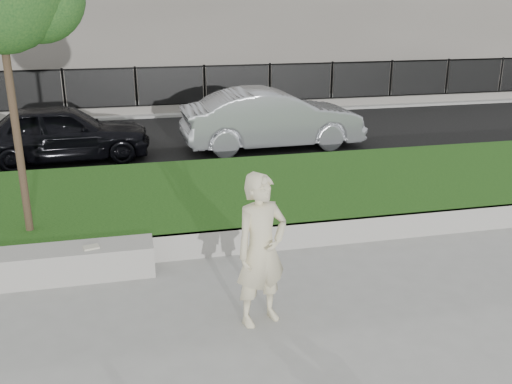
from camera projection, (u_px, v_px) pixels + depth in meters
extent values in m
plane|color=gray|center=(217.00, 290.00, 7.51)|extent=(90.00, 90.00, 0.00)
cube|color=#0D350D|center=(189.00, 201.00, 10.21)|extent=(34.00, 4.00, 0.40)
cube|color=#9B9991|center=(205.00, 244.00, 8.40)|extent=(34.00, 0.08, 0.40)
cube|color=black|center=(165.00, 140.00, 15.34)|extent=(34.00, 7.00, 0.04)
cube|color=gray|center=(155.00, 109.00, 19.48)|extent=(34.00, 3.00, 0.12)
cube|color=slate|center=(156.00, 109.00, 18.50)|extent=(32.00, 0.30, 0.24)
cube|color=black|center=(155.00, 90.00, 18.30)|extent=(32.00, 0.04, 1.50)
cube|color=black|center=(154.00, 67.00, 18.07)|extent=(32.00, 0.05, 0.05)
cube|color=black|center=(156.00, 105.00, 18.46)|extent=(32.00, 0.05, 0.05)
cube|color=#9B9991|center=(74.00, 263.00, 7.78)|extent=(2.16, 0.54, 0.44)
imported|color=beige|center=(261.00, 250.00, 6.51)|extent=(0.78, 0.64, 1.83)
cube|color=beige|center=(91.00, 247.00, 7.70)|extent=(0.23, 0.19, 0.02)
cylinder|color=#38281C|center=(8.00, 74.00, 7.69)|extent=(0.11, 0.11, 4.56)
imported|color=black|center=(62.00, 133.00, 13.12)|extent=(4.04, 1.85, 1.34)
imported|color=gray|center=(272.00, 119.00, 14.30)|extent=(4.57, 1.74, 1.49)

